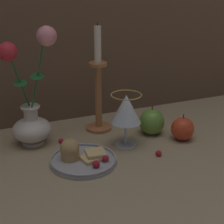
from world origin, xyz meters
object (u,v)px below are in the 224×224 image
object	(u,v)px
plate_with_pastries	(81,157)
apple_beside_vase	(152,122)
vase	(31,110)
apple_near_glass	(183,129)
wine_glass	(126,110)
candlestick	(98,92)

from	to	relation	value
plate_with_pastries	apple_beside_vase	bearing A→B (deg)	19.31
vase	apple_near_glass	xyz separation A→B (m)	(0.42, -0.14, -0.07)
apple_beside_vase	wine_glass	bearing A→B (deg)	-159.13
apple_beside_vase	apple_near_glass	size ratio (longest dim) A/B	1.12
candlestick	apple_near_glass	bearing A→B (deg)	-39.29
candlestick	apple_beside_vase	distance (m)	0.19
vase	candlestick	xyz separation A→B (m)	(0.21, 0.02, 0.02)
apple_beside_vase	apple_near_glass	world-z (taller)	apple_beside_vase
wine_glass	vase	bearing A→B (deg)	155.58
plate_with_pastries	apple_near_glass	world-z (taller)	apple_near_glass
vase	apple_near_glass	world-z (taller)	vase
candlestick	apple_near_glass	xyz separation A→B (m)	(0.20, -0.17, -0.09)
vase	plate_with_pastries	distance (m)	0.21
vase	candlestick	distance (m)	0.22
plate_with_pastries	apple_near_glass	xyz separation A→B (m)	(0.33, 0.02, 0.02)
vase	candlestick	world-z (taller)	vase
candlestick	vase	bearing A→B (deg)	-173.66
wine_glass	apple_beside_vase	world-z (taller)	wine_glass
plate_with_pastries	apple_beside_vase	world-z (taller)	apple_beside_vase
vase	apple_beside_vase	bearing A→B (deg)	-11.40
wine_glass	apple_beside_vase	size ratio (longest dim) A/B	1.70
candlestick	plate_with_pastries	bearing A→B (deg)	-123.01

